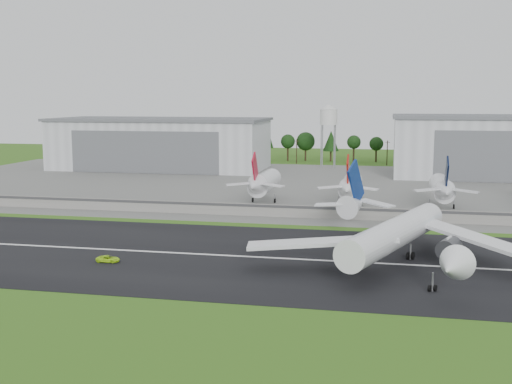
% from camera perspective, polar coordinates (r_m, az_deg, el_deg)
% --- Properties ---
extents(ground, '(600.00, 600.00, 0.00)m').
position_cam_1_polar(ground, '(121.02, 0.38, -7.04)').
color(ground, '#325B15').
rests_on(ground, ground).
extents(runway, '(320.00, 60.00, 0.10)m').
position_cam_1_polar(runway, '(130.50, 1.25, -5.88)').
color(runway, black).
rests_on(runway, ground).
extents(runway_centerline, '(220.00, 1.00, 0.02)m').
position_cam_1_polar(runway_centerline, '(130.48, 1.25, -5.86)').
color(runway_centerline, white).
rests_on(runway_centerline, runway).
extents(apron, '(320.00, 150.00, 0.10)m').
position_cam_1_polar(apron, '(237.69, 6.12, 0.53)').
color(apron, slate).
rests_on(apron, ground).
extents(blast_fence, '(240.00, 0.61, 3.50)m').
position_cam_1_polar(blast_fence, '(173.60, 3.98, -1.74)').
color(blast_fence, gray).
rests_on(blast_fence, ground).
extents(hangar_west, '(97.00, 44.00, 23.20)m').
position_cam_1_polar(hangar_west, '(298.42, -8.47, 4.30)').
color(hangar_west, silver).
rests_on(hangar_west, ground).
extents(water_tower, '(8.40, 8.40, 29.40)m').
position_cam_1_polar(water_tower, '(300.80, 6.48, 6.83)').
color(water_tower, '#99999E').
rests_on(water_tower, ground).
extents(utility_poles, '(230.00, 3.00, 12.00)m').
position_cam_1_polar(utility_poles, '(316.86, 7.56, 2.44)').
color(utility_poles, black).
rests_on(utility_poles, ground).
extents(treeline, '(320.00, 16.00, 22.00)m').
position_cam_1_polar(treeline, '(331.75, 7.76, 2.69)').
color(treeline, black).
rests_on(treeline, ground).
extents(main_airliner, '(53.80, 57.47, 18.17)m').
position_cam_1_polar(main_airliner, '(126.93, 12.31, -4.23)').
color(main_airliner, white).
rests_on(main_airliner, runway).
extents(ground_vehicle, '(4.75, 2.42, 1.29)m').
position_cam_1_polar(ground_vehicle, '(130.31, -13.01, -5.81)').
color(ground_vehicle, '#B4EE1C').
rests_on(ground_vehicle, runway).
extents(parked_jet_red_a, '(7.36, 31.29, 16.93)m').
position_cam_1_polar(parked_jet_red_a, '(196.35, 0.62, 0.81)').
color(parked_jet_red_a, silver).
rests_on(parked_jet_red_a, ground).
extents(parked_jet_red_b, '(7.36, 31.29, 16.75)m').
position_cam_1_polar(parked_jet_red_b, '(193.02, 8.37, 0.54)').
color(parked_jet_red_b, white).
rests_on(parked_jet_red_b, ground).
extents(parked_jet_navy, '(7.36, 31.29, 16.78)m').
position_cam_1_polar(parked_jet_navy, '(193.31, 16.25, 0.32)').
color(parked_jet_navy, white).
rests_on(parked_jet_navy, ground).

